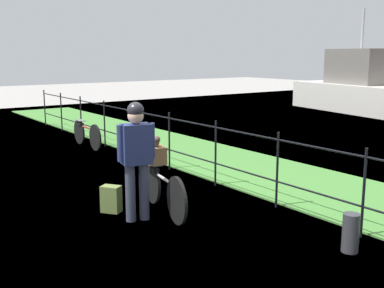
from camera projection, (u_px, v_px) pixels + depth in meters
ground_plane at (118, 206)px, 7.36m from camera, size 60.00×60.00×0.00m
grass_strip at (268, 174)px, 9.24m from camera, size 27.00×2.40×0.03m
iron_fence at (216, 149)px, 8.35m from camera, size 18.04×0.04×1.17m
bicycle_main at (163, 189)px, 6.98m from camera, size 1.69×0.41×0.67m
wooden_crate at (154, 155)px, 7.25m from camera, size 0.44×0.36×0.26m
terrier_dog at (155, 141)px, 7.18m from camera, size 0.32×0.20×0.18m
cyclist_person at (136, 151)px, 6.53m from camera, size 0.34×0.53×1.68m
backpack_on_paving at (111, 199)px, 7.03m from camera, size 0.33×0.31×0.40m
mooring_bollard at (351, 233)px, 5.60m from camera, size 0.20×0.20×0.47m
bicycle_parked at (87, 134)px, 11.94m from camera, size 1.71×0.17×0.65m
moored_boat_mid at (359, 89)px, 19.43m from camera, size 6.08×3.34×4.13m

